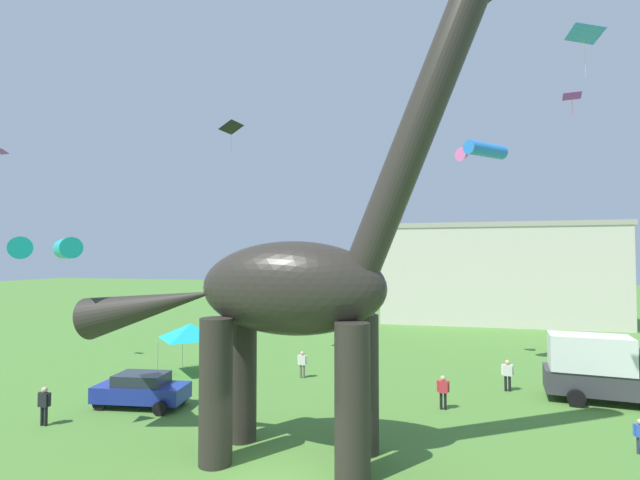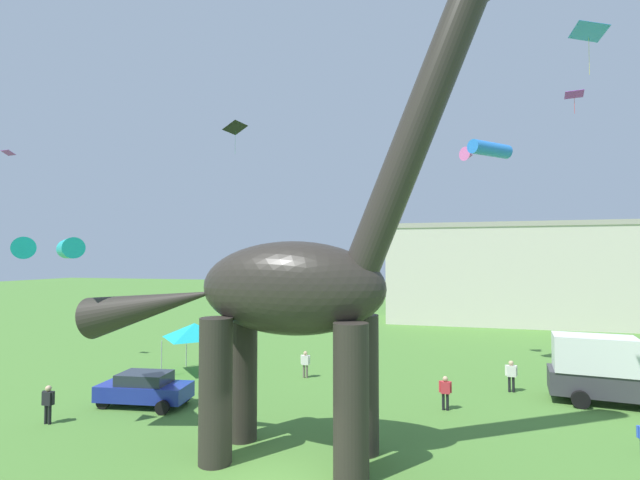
{
  "view_description": "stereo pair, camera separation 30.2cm",
  "coord_description": "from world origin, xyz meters",
  "px_view_note": "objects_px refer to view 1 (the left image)",
  "views": [
    {
      "loc": [
        5.13,
        -13.78,
        6.97
      ],
      "look_at": [
        0.88,
        3.01,
        7.62
      ],
      "focal_mm": 26.31,
      "sensor_mm": 36.0,
      "label": 1
    },
    {
      "loc": [
        5.42,
        -13.7,
        6.97
      ],
      "look_at": [
        0.88,
        3.01,
        7.62
      ],
      "focal_mm": 26.31,
      "sensor_mm": 36.0,
      "label": 2
    }
  ],
  "objects_px": {
    "kite_high_left": "(57,248)",
    "parked_box_truck": "(606,368)",
    "festival_canopy_tent": "(191,331)",
    "kite_near_low": "(1,152)",
    "dinosaur_sculpture": "(290,288)",
    "person_far_spectator": "(443,389)",
    "person_near_flyer": "(507,372)",
    "kite_apex": "(585,34)",
    "kite_far_left": "(481,151)",
    "person_photographer": "(302,362)",
    "kite_high_right": "(231,127)",
    "person_watching_child": "(640,433)",
    "person_vendor_side": "(44,402)",
    "parked_sedan_left": "(142,389)",
    "kite_near_high": "(572,96)"
  },
  "relations": [
    {
      "from": "person_vendor_side",
      "to": "kite_near_low",
      "type": "height_order",
      "value": "kite_near_low"
    },
    {
      "from": "person_near_flyer",
      "to": "kite_near_high",
      "type": "height_order",
      "value": "kite_near_high"
    },
    {
      "from": "parked_box_truck",
      "to": "person_vendor_side",
      "type": "distance_m",
      "value": 25.39
    },
    {
      "from": "person_vendor_side",
      "to": "kite_apex",
      "type": "distance_m",
      "value": 28.29
    },
    {
      "from": "kite_high_right",
      "to": "person_watching_child",
      "type": "bearing_deg",
      "value": -25.75
    },
    {
      "from": "person_near_flyer",
      "to": "kite_apex",
      "type": "height_order",
      "value": "kite_apex"
    },
    {
      "from": "festival_canopy_tent",
      "to": "kite_near_low",
      "type": "bearing_deg",
      "value": -168.44
    },
    {
      "from": "person_watching_child",
      "to": "person_vendor_side",
      "type": "relative_size",
      "value": 0.77
    },
    {
      "from": "person_photographer",
      "to": "festival_canopy_tent",
      "type": "height_order",
      "value": "festival_canopy_tent"
    },
    {
      "from": "parked_sedan_left",
      "to": "person_far_spectator",
      "type": "xyz_separation_m",
      "value": [
        13.67,
        3.05,
        0.13
      ]
    },
    {
      "from": "dinosaur_sculpture",
      "to": "person_far_spectator",
      "type": "height_order",
      "value": "dinosaur_sculpture"
    },
    {
      "from": "parked_box_truck",
      "to": "person_far_spectator",
      "type": "xyz_separation_m",
      "value": [
        -7.61,
        -2.93,
        -0.72
      ]
    },
    {
      "from": "person_vendor_side",
      "to": "kite_high_left",
      "type": "relative_size",
      "value": 0.53
    },
    {
      "from": "festival_canopy_tent",
      "to": "kite_near_high",
      "type": "bearing_deg",
      "value": -19.68
    },
    {
      "from": "kite_far_left",
      "to": "person_far_spectator",
      "type": "bearing_deg",
      "value": -106.84
    },
    {
      "from": "person_photographer",
      "to": "kite_high_left",
      "type": "height_order",
      "value": "kite_high_left"
    },
    {
      "from": "person_near_flyer",
      "to": "kite_near_low",
      "type": "relative_size",
      "value": 2.02
    },
    {
      "from": "kite_high_left",
      "to": "kite_near_high",
      "type": "distance_m",
      "value": 20.37
    },
    {
      "from": "person_watching_child",
      "to": "parked_sedan_left",
      "type": "bearing_deg",
      "value": -103.89
    },
    {
      "from": "kite_high_left",
      "to": "parked_box_truck",
      "type": "bearing_deg",
      "value": 24.45
    },
    {
      "from": "parked_sedan_left",
      "to": "parked_box_truck",
      "type": "relative_size",
      "value": 0.75
    },
    {
      "from": "dinosaur_sculpture",
      "to": "person_near_flyer",
      "type": "distance_m",
      "value": 14.43
    },
    {
      "from": "parked_sedan_left",
      "to": "person_vendor_side",
      "type": "relative_size",
      "value": 2.75
    },
    {
      "from": "person_watching_child",
      "to": "person_near_flyer",
      "type": "distance_m",
      "value": 7.98
    },
    {
      "from": "festival_canopy_tent",
      "to": "kite_far_left",
      "type": "xyz_separation_m",
      "value": [
        17.18,
        5.15,
        11.11
      ]
    },
    {
      "from": "festival_canopy_tent",
      "to": "kite_near_high",
      "type": "xyz_separation_m",
      "value": [
        19.32,
        -6.91,
        10.34
      ]
    },
    {
      "from": "person_photographer",
      "to": "kite_far_left",
      "type": "height_order",
      "value": "kite_far_left"
    },
    {
      "from": "parked_sedan_left",
      "to": "kite_far_left",
      "type": "bearing_deg",
      "value": 27.95
    },
    {
      "from": "person_far_spectator",
      "to": "festival_canopy_tent",
      "type": "relative_size",
      "value": 0.49
    },
    {
      "from": "kite_far_left",
      "to": "person_photographer",
      "type": "bearing_deg",
      "value": -156.72
    },
    {
      "from": "kite_high_right",
      "to": "kite_near_high",
      "type": "distance_m",
      "value": 21.23
    },
    {
      "from": "kite_apex",
      "to": "kite_near_high",
      "type": "bearing_deg",
      "value": -111.44
    },
    {
      "from": "person_near_flyer",
      "to": "kite_high_right",
      "type": "distance_m",
      "value": 22.68
    },
    {
      "from": "kite_high_right",
      "to": "parked_box_truck",
      "type": "bearing_deg",
      "value": -9.58
    },
    {
      "from": "kite_high_left",
      "to": "kite_apex",
      "type": "xyz_separation_m",
      "value": [
        20.94,
        7.6,
        9.64
      ]
    },
    {
      "from": "kite_high_right",
      "to": "kite_near_low",
      "type": "bearing_deg",
      "value": -155.63
    },
    {
      "from": "person_watching_child",
      "to": "kite_high_left",
      "type": "distance_m",
      "value": 22.71
    },
    {
      "from": "kite_near_low",
      "to": "kite_far_left",
      "type": "bearing_deg",
      "value": 14.63
    },
    {
      "from": "person_far_spectator",
      "to": "kite_near_low",
      "type": "distance_m",
      "value": 29.37
    },
    {
      "from": "person_photographer",
      "to": "person_vendor_side",
      "type": "bearing_deg",
      "value": -157.54
    },
    {
      "from": "kite_high_left",
      "to": "kite_near_high",
      "type": "height_order",
      "value": "kite_near_high"
    },
    {
      "from": "person_far_spectator",
      "to": "kite_near_low",
      "type": "bearing_deg",
      "value": -90.14
    },
    {
      "from": "dinosaur_sculpture",
      "to": "kite_near_low",
      "type": "xyz_separation_m",
      "value": [
        -21.25,
        7.39,
        7.68
      ]
    },
    {
      "from": "person_near_flyer",
      "to": "festival_canopy_tent",
      "type": "height_order",
      "value": "festival_canopy_tent"
    },
    {
      "from": "person_watching_child",
      "to": "kite_far_left",
      "type": "bearing_deg",
      "value": -173.11
    },
    {
      "from": "kite_far_left",
      "to": "kite_near_high",
      "type": "height_order",
      "value": "kite_far_left"
    },
    {
      "from": "person_vendor_side",
      "to": "festival_canopy_tent",
      "type": "height_order",
      "value": "festival_canopy_tent"
    },
    {
      "from": "festival_canopy_tent",
      "to": "kite_far_left",
      "type": "relative_size",
      "value": 0.98
    },
    {
      "from": "festival_canopy_tent",
      "to": "kite_apex",
      "type": "relative_size",
      "value": 1.48
    },
    {
      "from": "person_photographer",
      "to": "kite_high_right",
      "type": "height_order",
      "value": "kite_high_right"
    }
  ]
}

